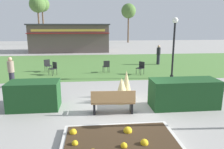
{
  "coord_description": "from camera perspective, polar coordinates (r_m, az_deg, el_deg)",
  "views": [
    {
      "loc": [
        -1.21,
        -8.0,
        3.37
      ],
      "look_at": [
        -0.15,
        2.49,
        0.92
      ],
      "focal_mm": 34.15,
      "sensor_mm": 36.0,
      "label": 1
    }
  ],
  "objects": [
    {
      "name": "ground_plane",
      "position": [
        8.77,
        2.67,
        -9.55
      ],
      "size": [
        80.0,
        80.0,
        0.0
      ],
      "primitive_type": "plane",
      "color": "#999691"
    },
    {
      "name": "lawn_patch",
      "position": [
        19.06,
        -2.02,
        2.89
      ],
      "size": [
        36.0,
        12.0,
        0.01
      ],
      "primitive_type": "cube",
      "color": "#4C7A38",
      "rests_on": "ground_plane"
    },
    {
      "name": "flower_bed",
      "position": [
        6.31,
        2.35,
        -18.31
      ],
      "size": [
        3.4,
        2.47,
        0.33
      ],
      "color": "beige",
      "rests_on": "ground_plane"
    },
    {
      "name": "park_bench",
      "position": [
        8.32,
        0.27,
        -7.25
      ],
      "size": [
        1.72,
        0.6,
        0.95
      ],
      "color": "#9E7547",
      "rests_on": "ground_plane"
    },
    {
      "name": "hedge_left",
      "position": [
        9.32,
        -20.11,
        -5.21
      ],
      "size": [
        2.01,
        1.1,
        1.15
      ],
      "primitive_type": "cube",
      "color": "#19421E",
      "rests_on": "ground_plane"
    },
    {
      "name": "hedge_right",
      "position": [
        9.41,
        18.67,
        -4.8
      ],
      "size": [
        2.77,
        1.1,
        1.19
      ],
      "primitive_type": "cube",
      "color": "#19421E",
      "rests_on": "ground_plane"
    },
    {
      "name": "ornamental_grass_behind_left",
      "position": [
        9.67,
        2.75,
        -4.11
      ],
      "size": [
        0.69,
        0.69,
        1.04
      ],
      "primitive_type": "cone",
      "color": "#D1BC7F",
      "rests_on": "ground_plane"
    },
    {
      "name": "ornamental_grass_behind_right",
      "position": [
        9.43,
        2.45,
        -4.29
      ],
      "size": [
        0.63,
        0.63,
        1.12
      ],
      "primitive_type": "cone",
      "color": "#D1BC7F",
      "rests_on": "ground_plane"
    },
    {
      "name": "ornamental_grass_behind_center",
      "position": [
        10.19,
        3.87,
        -2.47
      ],
      "size": [
        0.56,
        0.56,
        1.29
      ],
      "primitive_type": "cone",
      "color": "#D1BC7F",
      "rests_on": "ground_plane"
    },
    {
      "name": "lamppost_mid",
      "position": [
        14.05,
        16.26,
        8.76
      ],
      "size": [
        0.36,
        0.36,
        3.85
      ],
      "color": "black",
      "rests_on": "ground_plane"
    },
    {
      "name": "trash_bin",
      "position": [
        10.18,
        -21.24,
        -4.97
      ],
      "size": [
        0.52,
        0.52,
        0.75
      ],
      "primitive_type": "cylinder",
      "color": "#2D4233",
      "rests_on": "ground_plane"
    },
    {
      "name": "food_kiosk",
      "position": [
        28.82,
        -11.07,
        9.66
      ],
      "size": [
        10.07,
        4.92,
        3.54
      ],
      "color": "#594C47",
      "rests_on": "ground_plane"
    },
    {
      "name": "cafe_chair_west",
      "position": [
        16.47,
        -16.86,
        2.56
      ],
      "size": [
        0.61,
        0.61,
        0.89
      ],
      "color": "black",
      "rests_on": "ground_plane"
    },
    {
      "name": "cafe_chair_east",
      "position": [
        15.0,
        7.74,
        2.03
      ],
      "size": [
        0.62,
        0.62,
        0.89
      ],
      "color": "black",
      "rests_on": "ground_plane"
    },
    {
      "name": "cafe_chair_center",
      "position": [
        15.38,
        -1.55,
        2.41
      ],
      "size": [
        0.5,
        0.5,
        0.89
      ],
      "color": "black",
      "rests_on": "ground_plane"
    },
    {
      "name": "cafe_chair_north",
      "position": [
        15.26,
        -15.37,
        1.86
      ],
      "size": [
        0.62,
        0.62,
        0.89
      ],
      "color": "black",
      "rests_on": "ground_plane"
    },
    {
      "name": "person_strolling",
      "position": [
        12.95,
        -25.37,
        0.61
      ],
      "size": [
        0.34,
        0.34,
        1.69
      ],
      "rotation": [
        0.0,
        0.0,
        3.83
      ],
      "color": "#23232D",
      "rests_on": "ground_plane"
    },
    {
      "name": "person_standing",
      "position": [
        19.12,
        12.32,
        5.23
      ],
      "size": [
        0.34,
        0.34,
        1.69
      ],
      "rotation": [
        0.0,
        0.0,
        0.6
      ],
      "color": "#23232D",
      "rests_on": "ground_plane"
    },
    {
      "name": "parked_car_west_slot",
      "position": [
        35.82,
        -7.67,
        8.59
      ],
      "size": [
        4.21,
        2.08,
        1.2
      ],
      "color": "maroon",
      "rests_on": "ground_plane"
    },
    {
      "name": "tree_left_bg",
      "position": [
        40.45,
        -19.31,
        17.2
      ],
      "size": [
        2.8,
        2.8,
        8.26
      ],
      "color": "brown",
      "rests_on": "ground_plane"
    },
    {
      "name": "tree_right_bg",
      "position": [
        42.81,
        4.45,
        16.53
      ],
      "size": [
        2.8,
        2.8,
        7.44
      ],
      "color": "brown",
      "rests_on": "ground_plane"
    },
    {
      "name": "tree_center_bg",
      "position": [
        44.53,
        -18.25,
        17.29
      ],
      "size": [
        2.8,
        2.8,
        8.62
      ],
      "color": "brown",
      "rests_on": "ground_plane"
    }
  ]
}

